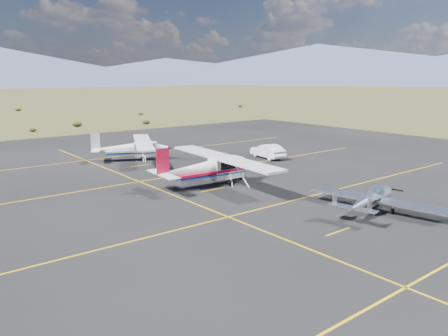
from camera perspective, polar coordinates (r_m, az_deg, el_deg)
name	(u,v)px	position (r m, az deg, el deg)	size (l,w,h in m)	color
ground	(322,206)	(28.27, 12.71, -4.90)	(1600.00, 1600.00, 0.00)	#383D1C
apron	(249,185)	(32.92, 3.23, -2.21)	(72.00, 72.00, 0.02)	black
aircraft_low_wing	(372,198)	(27.62, 18.80, -3.79)	(6.05, 8.33, 1.80)	silver
aircraft_cessna	(210,167)	(32.38, -1.87, 0.11)	(7.52, 12.52, 3.16)	white
aircraft_plain	(132,148)	(43.08, -11.94, 2.60)	(8.01, 10.49, 2.76)	white
sedan	(268,151)	(43.68, 5.72, 2.23)	(1.47, 4.23, 1.39)	white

